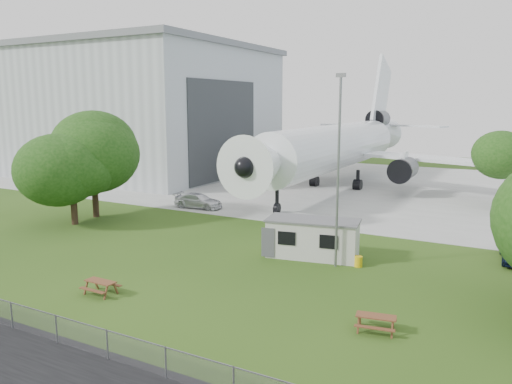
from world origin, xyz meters
The scene contains 13 objects.
ground centered at (0.00, 0.00, 0.00)m, with size 160.00×160.00×0.00m, color #3E5F1D.
concrete_apron centered at (0.00, 38.00, 0.01)m, with size 120.00×46.00×0.03m, color #B7B7B2.
hangar centered at (-37.97, 36.00, 9.41)m, with size 43.00×31.00×18.55m.
airliner centered at (-2.00, 35.86, 5.27)m, with size 46.36×47.73×17.69m.
site_cabin centered at (6.13, 7.42, 1.31)m, with size 6.94×3.76×2.62m.
picnic_west centered at (-1.55, -4.43, 0.00)m, with size 1.80×1.50×0.76m, color brown, non-canonical shape.
picnic_east centered at (12.94, -1.74, 0.00)m, with size 1.80×1.50×0.76m, color brown, non-canonical shape.
fence centered at (0.00, -9.50, 0.00)m, with size 58.00×0.04×1.30m, color gray.
lamp_mast centered at (8.20, 6.20, 6.00)m, with size 0.16×0.16×12.00m, color slate.
tree_west_big centered at (-16.02, 9.22, 6.05)m, with size 8.67×8.67×10.39m.
tree_west_small centered at (-15.49, 6.26, 5.14)m, with size 7.57×7.57×8.94m.
tree_far_apron centered at (17.02, 31.26, 4.91)m, with size 5.63×5.63×7.74m.
car_apron_van centered at (-9.96, 16.92, 0.72)m, with size 2.02×4.96×1.44m, color white.
Camera 1 is at (18.32, -23.22, 10.36)m, focal length 35.00 mm.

